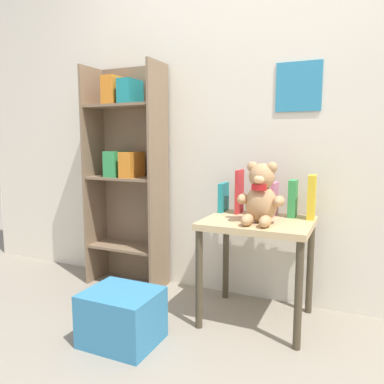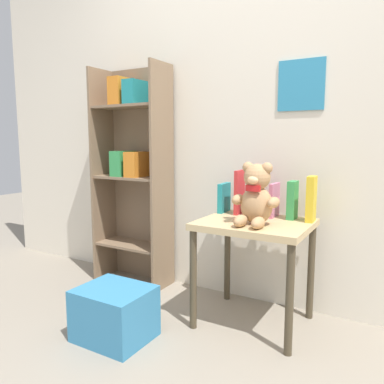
{
  "view_description": "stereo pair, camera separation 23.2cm",
  "coord_description": "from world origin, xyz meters",
  "px_view_note": "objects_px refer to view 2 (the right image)",
  "views": [
    {
      "loc": [
        0.6,
        -0.95,
        1.04
      ],
      "look_at": [
        -0.35,
        1.15,
        0.73
      ],
      "focal_mm": 35.0,
      "sensor_mm": 36.0,
      "label": 1
    },
    {
      "loc": [
        0.81,
        -0.84,
        1.04
      ],
      "look_at": [
        -0.35,
        1.15,
        0.73
      ],
      "focal_mm": 35.0,
      "sensor_mm": 36.0,
      "label": 2
    }
  ],
  "objects_px": {
    "bookshelf_side": "(134,165)",
    "book_standing_green": "(292,200)",
    "book_standing_teal": "(224,198)",
    "book_standing_yellow": "(311,199)",
    "book_standing_red": "(239,192)",
    "book_standing_purple": "(256,197)",
    "book_standing_pink": "(274,200)",
    "display_table": "(255,237)",
    "teddy_bear": "(256,196)",
    "storage_bin": "(115,313)"
  },
  "relations": [
    {
      "from": "display_table",
      "to": "book_standing_green",
      "type": "distance_m",
      "value": 0.3
    },
    {
      "from": "bookshelf_side",
      "to": "book_standing_purple",
      "type": "distance_m",
      "value": 0.97
    },
    {
      "from": "bookshelf_side",
      "to": "teddy_bear",
      "type": "distance_m",
      "value": 1.08
    },
    {
      "from": "teddy_bear",
      "to": "book_standing_red",
      "type": "height_order",
      "value": "teddy_bear"
    },
    {
      "from": "book_standing_purple",
      "to": "book_standing_yellow",
      "type": "height_order",
      "value": "book_standing_yellow"
    },
    {
      "from": "book_standing_red",
      "to": "storage_bin",
      "type": "relative_size",
      "value": 0.72
    },
    {
      "from": "book_standing_purple",
      "to": "book_standing_yellow",
      "type": "xyz_separation_m",
      "value": [
        0.32,
        -0.0,
        0.01
      ]
    },
    {
      "from": "book_standing_purple",
      "to": "book_standing_pink",
      "type": "xyz_separation_m",
      "value": [
        0.11,
        0.02,
        -0.01
      ]
    },
    {
      "from": "book_standing_yellow",
      "to": "book_standing_pink",
      "type": "bearing_deg",
      "value": 172.78
    },
    {
      "from": "display_table",
      "to": "book_standing_purple",
      "type": "distance_m",
      "value": 0.26
    },
    {
      "from": "book_standing_purple",
      "to": "book_standing_green",
      "type": "relative_size",
      "value": 1.05
    },
    {
      "from": "bookshelf_side",
      "to": "book_standing_teal",
      "type": "height_order",
      "value": "bookshelf_side"
    },
    {
      "from": "book_standing_pink",
      "to": "storage_bin",
      "type": "bearing_deg",
      "value": -130.95
    },
    {
      "from": "bookshelf_side",
      "to": "teddy_bear",
      "type": "bearing_deg",
      "value": -14.85
    },
    {
      "from": "book_standing_red",
      "to": "book_standing_yellow",
      "type": "xyz_separation_m",
      "value": [
        0.43,
        -0.01,
        -0.01
      ]
    },
    {
      "from": "book_standing_red",
      "to": "book_standing_green",
      "type": "bearing_deg",
      "value": 0.93
    },
    {
      "from": "bookshelf_side",
      "to": "book_standing_red",
      "type": "distance_m",
      "value": 0.86
    },
    {
      "from": "teddy_bear",
      "to": "display_table",
      "type": "bearing_deg",
      "value": 111.53
    },
    {
      "from": "display_table",
      "to": "book_standing_yellow",
      "type": "xyz_separation_m",
      "value": [
        0.27,
        0.15,
        0.22
      ]
    },
    {
      "from": "teddy_bear",
      "to": "storage_bin",
      "type": "xyz_separation_m",
      "value": [
        -0.6,
        -0.45,
        -0.61
      ]
    },
    {
      "from": "book_standing_pink",
      "to": "book_standing_green",
      "type": "height_order",
      "value": "book_standing_green"
    },
    {
      "from": "display_table",
      "to": "book_standing_purple",
      "type": "bearing_deg",
      "value": 109.83
    },
    {
      "from": "bookshelf_side",
      "to": "book_standing_green",
      "type": "xyz_separation_m",
      "value": [
        1.17,
        -0.03,
        -0.16
      ]
    },
    {
      "from": "book_standing_yellow",
      "to": "display_table",
      "type": "bearing_deg",
      "value": -153.56
    },
    {
      "from": "book_standing_teal",
      "to": "book_standing_yellow",
      "type": "relative_size",
      "value": 0.72
    },
    {
      "from": "display_table",
      "to": "book_standing_teal",
      "type": "bearing_deg",
      "value": 148.63
    },
    {
      "from": "bookshelf_side",
      "to": "book_standing_yellow",
      "type": "relative_size",
      "value": 6.19
    },
    {
      "from": "book_standing_green",
      "to": "book_standing_yellow",
      "type": "distance_m",
      "value": 0.11
    },
    {
      "from": "book_standing_teal",
      "to": "book_standing_yellow",
      "type": "xyz_separation_m",
      "value": [
        0.54,
        -0.02,
        0.04
      ]
    },
    {
      "from": "display_table",
      "to": "storage_bin",
      "type": "bearing_deg",
      "value": -137.07
    },
    {
      "from": "teddy_bear",
      "to": "book_standing_pink",
      "type": "xyz_separation_m",
      "value": [
        0.02,
        0.24,
        -0.05
      ]
    },
    {
      "from": "bookshelf_side",
      "to": "book_standing_green",
      "type": "bearing_deg",
      "value": -1.66
    },
    {
      "from": "book_standing_pink",
      "to": "book_standing_yellow",
      "type": "distance_m",
      "value": 0.22
    },
    {
      "from": "display_table",
      "to": "book_standing_teal",
      "type": "relative_size",
      "value": 3.3
    },
    {
      "from": "teddy_bear",
      "to": "book_standing_red",
      "type": "bearing_deg",
      "value": 129.64
    },
    {
      "from": "bookshelf_side",
      "to": "teddy_bear",
      "type": "relative_size",
      "value": 4.69
    },
    {
      "from": "book_standing_teal",
      "to": "storage_bin",
      "type": "relative_size",
      "value": 0.49
    },
    {
      "from": "book_standing_yellow",
      "to": "book_standing_green",
      "type": "bearing_deg",
      "value": 169.71
    },
    {
      "from": "display_table",
      "to": "book_standing_yellow",
      "type": "relative_size",
      "value": 2.37
    },
    {
      "from": "display_table",
      "to": "book_standing_pink",
      "type": "distance_m",
      "value": 0.26
    },
    {
      "from": "teddy_bear",
      "to": "book_standing_green",
      "type": "relative_size",
      "value": 1.53
    },
    {
      "from": "book_standing_purple",
      "to": "book_standing_red",
      "type": "bearing_deg",
      "value": 177.86
    },
    {
      "from": "book_standing_purple",
      "to": "bookshelf_side",
      "type": "bearing_deg",
      "value": 177.36
    },
    {
      "from": "display_table",
      "to": "book_standing_green",
      "type": "relative_size",
      "value": 2.74
    },
    {
      "from": "bookshelf_side",
      "to": "book_standing_pink",
      "type": "xyz_separation_m",
      "value": [
        1.06,
        -0.03,
        -0.17
      ]
    },
    {
      "from": "book_standing_red",
      "to": "book_standing_purple",
      "type": "height_order",
      "value": "book_standing_red"
    },
    {
      "from": "book_standing_purple",
      "to": "book_standing_teal",
      "type": "bearing_deg",
      "value": 176.3
    },
    {
      "from": "bookshelf_side",
      "to": "book_standing_purple",
      "type": "xyz_separation_m",
      "value": [
        0.95,
        -0.05,
        -0.16
      ]
    },
    {
      "from": "book_standing_pink",
      "to": "book_standing_red",
      "type": "bearing_deg",
      "value": -175.7
    },
    {
      "from": "book_standing_red",
      "to": "book_standing_yellow",
      "type": "distance_m",
      "value": 0.43
    }
  ]
}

